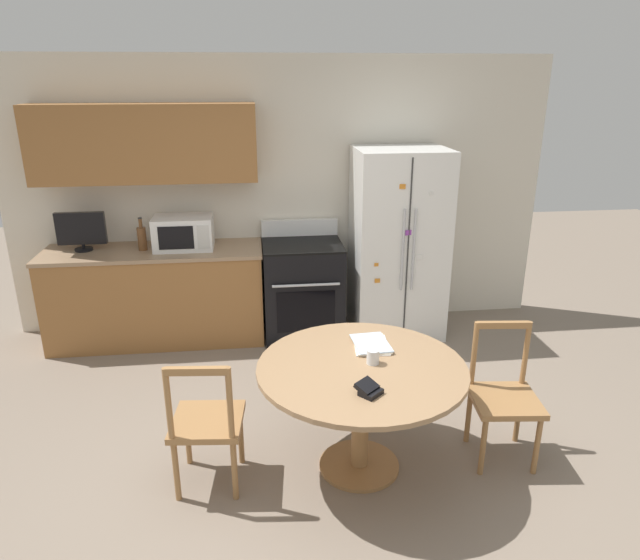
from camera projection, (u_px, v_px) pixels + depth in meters
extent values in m
plane|color=gray|center=(310.00, 487.00, 3.54)|extent=(14.00, 14.00, 0.00)
cube|color=silver|center=(281.00, 196.00, 5.57)|extent=(5.20, 0.10, 2.60)
cube|color=#936033|center=(144.00, 143.00, 5.05)|extent=(1.97, 0.34, 0.68)
cube|color=#936033|center=(157.00, 297.00, 5.39)|extent=(1.97, 0.62, 0.86)
cube|color=#997A5B|center=(153.00, 251.00, 5.24)|extent=(2.00, 0.64, 0.03)
cube|color=white|center=(398.00, 244.00, 5.44)|extent=(0.85, 0.70, 1.79)
cube|color=#333333|center=(408.00, 255.00, 5.10)|extent=(0.01, 0.01, 1.72)
cylinder|color=silver|center=(403.00, 250.00, 5.07)|extent=(0.02, 0.02, 0.75)
cylinder|color=silver|center=(414.00, 250.00, 5.08)|extent=(0.02, 0.02, 0.75)
cube|color=orange|center=(377.00, 281.00, 5.15)|extent=(0.05, 0.01, 0.04)
cube|color=white|center=(419.00, 257.00, 5.12)|extent=(0.06, 0.02, 0.05)
cube|color=white|center=(431.00, 193.00, 4.94)|extent=(0.04, 0.02, 0.03)
cube|color=orange|center=(376.00, 265.00, 5.10)|extent=(0.04, 0.01, 0.03)
cube|color=orange|center=(403.00, 187.00, 4.88)|extent=(0.05, 0.02, 0.04)
cube|color=purple|center=(408.00, 233.00, 5.03)|extent=(0.06, 0.02, 0.05)
cube|color=black|center=(303.00, 290.00, 5.51)|extent=(0.75, 0.64, 0.90)
cube|color=black|center=(306.00, 312.00, 5.24)|extent=(0.54, 0.01, 0.40)
cylinder|color=silver|center=(306.00, 285.00, 5.13)|extent=(0.61, 0.02, 0.02)
cube|color=black|center=(302.00, 244.00, 5.36)|extent=(0.75, 0.64, 0.02)
cube|color=white|center=(300.00, 227.00, 5.60)|extent=(0.75, 0.06, 0.16)
cube|color=white|center=(184.00, 232.00, 5.23)|extent=(0.53, 0.36, 0.30)
cube|color=black|center=(176.00, 238.00, 5.06)|extent=(0.31, 0.01, 0.21)
cube|color=silver|center=(203.00, 237.00, 5.08)|extent=(0.11, 0.01, 0.21)
cylinder|color=black|center=(84.00, 249.00, 5.21)|extent=(0.16, 0.16, 0.02)
cylinder|color=black|center=(83.00, 246.00, 5.20)|extent=(0.03, 0.03, 0.04)
cube|color=black|center=(81.00, 228.00, 5.14)|extent=(0.43, 0.05, 0.30)
cylinder|color=brown|center=(142.00, 239.00, 5.19)|extent=(0.08, 0.08, 0.21)
cylinder|color=brown|center=(140.00, 223.00, 5.14)|extent=(0.03, 0.03, 0.08)
cylinder|color=#262626|center=(140.00, 218.00, 5.13)|extent=(0.04, 0.04, 0.01)
cylinder|color=#997551|center=(362.00, 368.00, 3.48)|extent=(1.29, 1.29, 0.03)
cylinder|color=#9E7042|center=(360.00, 418.00, 3.60)|extent=(0.11, 0.11, 0.68)
cylinder|color=#9E7042|center=(359.00, 465.00, 3.72)|extent=(0.52, 0.52, 0.03)
cube|color=#9E7042|center=(208.00, 421.00, 3.46)|extent=(0.46, 0.46, 0.04)
cylinder|color=#9E7042|center=(188.00, 436.00, 3.69)|extent=(0.04, 0.04, 0.41)
cylinder|color=#9E7042|center=(241.00, 435.00, 3.70)|extent=(0.04, 0.04, 0.41)
cylinder|color=#9E7042|center=(176.00, 471.00, 3.37)|extent=(0.04, 0.04, 0.41)
cylinder|color=#9E7042|center=(234.00, 470.00, 3.38)|extent=(0.04, 0.04, 0.41)
cylinder|color=#9E7042|center=(168.00, 404.00, 3.20)|extent=(0.04, 0.04, 0.45)
cylinder|color=#9E7042|center=(230.00, 403.00, 3.20)|extent=(0.04, 0.04, 0.45)
cube|color=#9E7042|center=(196.00, 371.00, 3.13)|extent=(0.35, 0.07, 0.04)
cube|color=#9E7042|center=(505.00, 400.00, 3.68)|extent=(0.46, 0.46, 0.04)
cylinder|color=#9E7042|center=(537.00, 446.00, 3.60)|extent=(0.04, 0.04, 0.41)
cylinder|color=#9E7042|center=(483.00, 446.00, 3.59)|extent=(0.04, 0.04, 0.41)
cylinder|color=#9E7042|center=(518.00, 415.00, 3.92)|extent=(0.04, 0.04, 0.41)
cylinder|color=#9E7042|center=(469.00, 416.00, 3.92)|extent=(0.04, 0.04, 0.41)
cylinder|color=#9E7042|center=(526.00, 353.00, 3.78)|extent=(0.04, 0.04, 0.45)
cylinder|color=#9E7042|center=(474.00, 353.00, 3.77)|extent=(0.04, 0.04, 0.45)
cube|color=#9E7042|center=(503.00, 325.00, 3.71)|extent=(0.35, 0.07, 0.04)
cylinder|color=silver|center=(373.00, 357.00, 3.49)|extent=(0.08, 0.08, 0.09)
cylinder|color=#4C8C59|center=(373.00, 360.00, 3.50)|extent=(0.07, 0.07, 0.05)
cube|color=black|center=(371.00, 392.00, 3.16)|extent=(0.15, 0.15, 0.03)
cube|color=black|center=(367.00, 386.00, 3.17)|extent=(0.16, 0.15, 0.06)
cube|color=white|center=(371.00, 345.00, 3.73)|extent=(0.25, 0.32, 0.01)
cube|color=beige|center=(371.00, 344.00, 3.73)|extent=(0.22, 0.30, 0.01)
cube|color=silver|center=(371.00, 343.00, 3.73)|extent=(0.24, 0.31, 0.01)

